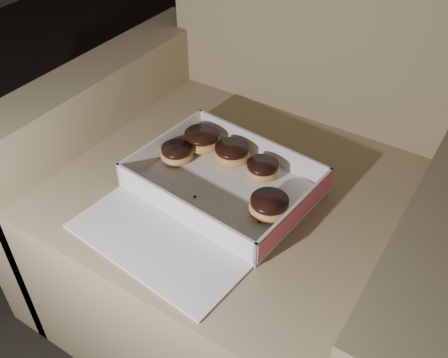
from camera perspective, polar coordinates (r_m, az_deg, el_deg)
name	(u,v)px	position (r m, az deg, el deg)	size (l,w,h in m)	color
floor	(169,223)	(1.65, -6.30, -5.05)	(4.50, 4.50, 0.00)	black
armchair	(254,204)	(1.24, 3.46, -2.92)	(0.97, 0.82, 1.02)	#927F5D
bakery_box	(214,194)	(1.05, -1.19, -1.77)	(0.40, 0.46, 0.06)	silver
donut_a	(202,140)	(1.17, -2.52, 4.47)	(0.09, 0.09, 0.04)	#E3904F
donut_b	(232,153)	(1.13, 0.91, 2.94)	(0.08, 0.08, 0.04)	#E3904F
donut_c	(262,169)	(1.09, 4.42, 1.11)	(0.07, 0.07, 0.04)	#E3904F
donut_d	(177,154)	(1.13, -5.42, 2.92)	(0.07, 0.07, 0.04)	#E3904F
donut_e	(269,206)	(1.00, 5.19, -3.12)	(0.08, 0.08, 0.04)	#E3904F
crumb_a	(195,197)	(1.05, -3.36, -2.01)	(0.01, 0.01, 0.00)	black
crumb_b	(255,246)	(0.95, 3.56, -7.63)	(0.01, 0.01, 0.00)	black
crumb_c	(260,222)	(0.99, 4.09, -4.90)	(0.01, 0.01, 0.00)	black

